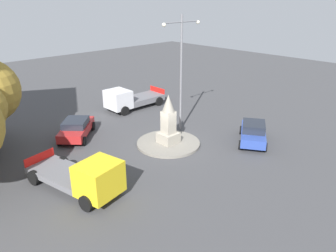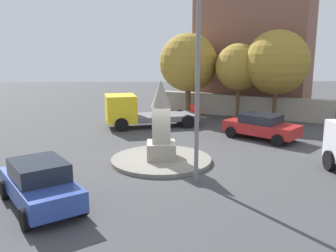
# 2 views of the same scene
# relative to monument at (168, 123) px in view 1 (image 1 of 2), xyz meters

# --- Properties ---
(ground_plane) EXTENTS (80.00, 80.00, 0.00)m
(ground_plane) POSITION_rel_monument_xyz_m (0.00, 0.00, -1.68)
(ground_plane) COLOR #424244
(traffic_island) EXTENTS (4.52, 4.52, 0.17)m
(traffic_island) POSITION_rel_monument_xyz_m (0.00, 0.00, -1.59)
(traffic_island) COLOR gray
(traffic_island) RESTS_ON ground
(monument) EXTENTS (1.27, 1.27, 3.52)m
(monument) POSITION_rel_monument_xyz_m (0.00, 0.00, 0.00)
(monument) COLOR #9E9687
(monument) RESTS_ON traffic_island
(streetlamp) EXTENTS (3.72, 0.28, 8.74)m
(streetlamp) POSITION_rel_monument_xyz_m (2.56, 1.28, 3.55)
(streetlamp) COLOR slate
(streetlamp) RESTS_ON ground
(car_blue_parked_right) EXTENTS (4.18, 3.51, 1.53)m
(car_blue_parked_right) POSITION_rel_monument_xyz_m (4.63, -3.99, -0.89)
(car_blue_parked_right) COLOR #2D479E
(car_blue_parked_right) RESTS_ON ground
(car_red_passing) EXTENTS (4.13, 4.14, 1.41)m
(car_red_passing) POSITION_rel_monument_xyz_m (-4.03, 5.72, -0.94)
(car_red_passing) COLOR #B22323
(car_red_passing) RESTS_ON ground
(truck_yellow_parked_left) EXTENTS (3.32, 6.21, 2.12)m
(truck_yellow_parked_left) POSITION_rel_monument_xyz_m (-7.48, -1.40, -0.67)
(truck_yellow_parked_left) COLOR yellow
(truck_yellow_parked_left) RESTS_ON ground
(truck_white_near_island) EXTENTS (5.71, 2.49, 2.04)m
(truck_white_near_island) POSITION_rel_monument_xyz_m (2.79, 8.11, -0.71)
(truck_white_near_island) COLOR silver
(truck_white_near_island) RESTS_ON ground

